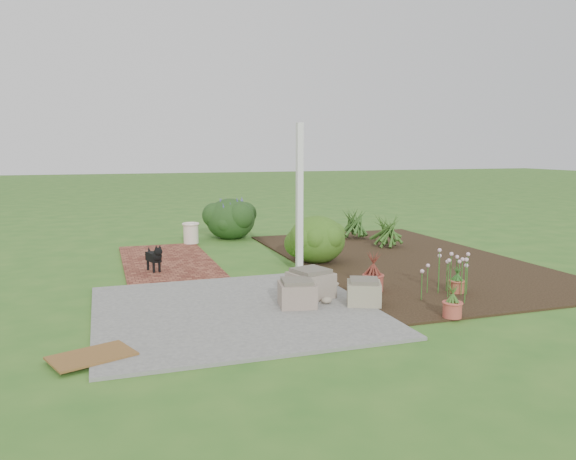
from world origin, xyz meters
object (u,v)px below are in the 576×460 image
object	(u,v)px
stone_trough_near	(297,295)
evergreen_shrub	(317,238)
black_dog	(154,256)
cream_ceramic_urn	(191,233)

from	to	relation	value
stone_trough_near	evergreen_shrub	distance (m)	2.98
black_dog	cream_ceramic_urn	bearing A→B (deg)	50.59
stone_trough_near	evergreen_shrub	xyz separation A→B (m)	(1.32, 2.66, 0.27)
stone_trough_near	black_dog	distance (m)	3.14
evergreen_shrub	black_dog	bearing A→B (deg)	178.81
black_dog	evergreen_shrub	size ratio (longest dim) A/B	0.47
cream_ceramic_urn	evergreen_shrub	bearing A→B (deg)	-55.37
stone_trough_near	black_dog	bearing A→B (deg)	119.99
black_dog	cream_ceramic_urn	distance (m)	2.84
evergreen_shrub	cream_ceramic_urn	bearing A→B (deg)	124.63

